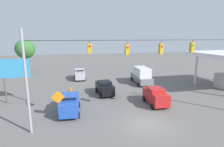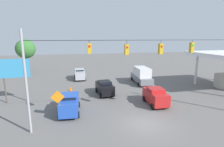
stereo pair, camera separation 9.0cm
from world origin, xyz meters
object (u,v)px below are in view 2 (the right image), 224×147
at_px(traffic_cone_nearest, 70,103).
at_px(traffic_cone_second, 70,95).
at_px(traffic_cone_third, 71,88).
at_px(sedan_silver_withflow_far, 80,74).
at_px(roadside_billboard, 14,72).
at_px(box_truck_grey_oncoming_far, 142,75).
at_px(work_zone_sign, 58,99).
at_px(tree_horizon_left, 26,49).
at_px(sedan_red_crossing_near, 155,96).
at_px(overhead_signal_span, 144,66).
at_px(sedan_blue_parked_shoulder, 70,103).
at_px(sedan_black_withflow_mid, 105,88).

xyz_separation_m(traffic_cone_nearest, traffic_cone_second, (0.02, -3.07, 0.00)).
relative_size(traffic_cone_nearest, traffic_cone_third, 1.00).
distance_m(sedan_silver_withflow_far, roadside_billboard, 13.34).
xyz_separation_m(box_truck_grey_oncoming_far, traffic_cone_nearest, (11.89, 7.77, -1.01)).
xyz_separation_m(work_zone_sign, tree_horizon_left, (8.15, -24.86, 3.26)).
bearing_deg(traffic_cone_nearest, sedan_red_crossing_near, 170.09).
bearing_deg(sedan_red_crossing_near, tree_horizon_left, -51.21).
height_order(sedan_red_crossing_near, box_truck_grey_oncoming_far, box_truck_grey_oncoming_far).
xyz_separation_m(sedan_red_crossing_near, box_truck_grey_oncoming_far, (-2.19, -9.47, 0.33)).
height_order(traffic_cone_nearest, roadside_billboard, roadside_billboard).
distance_m(overhead_signal_span, sedan_red_crossing_near, 6.18).
height_order(box_truck_grey_oncoming_far, traffic_cone_nearest, box_truck_grey_oncoming_far).
distance_m(sedan_blue_parked_shoulder, tree_horizon_left, 25.75).
relative_size(sedan_black_withflow_mid, roadside_billboard, 0.76).
xyz_separation_m(sedan_blue_parked_shoulder, traffic_cone_third, (-0.07, -7.81, -0.68)).
relative_size(overhead_signal_span, sedan_silver_withflow_far, 4.53).
relative_size(box_truck_grey_oncoming_far, work_zone_sign, 2.21).
bearing_deg(traffic_cone_nearest, sedan_blue_parked_shoulder, 88.03).
bearing_deg(sedan_red_crossing_near, traffic_cone_second, -26.12).
distance_m(sedan_black_withflow_mid, roadside_billboard, 11.24).
relative_size(sedan_red_crossing_near, box_truck_grey_oncoming_far, 0.63).
distance_m(overhead_signal_span, sedan_blue_parked_shoulder, 8.59).
xyz_separation_m(sedan_blue_parked_shoulder, roadside_billboard, (6.22, -4.58, 2.75)).
bearing_deg(sedan_blue_parked_shoulder, work_zone_sign, 48.46).
xyz_separation_m(sedan_silver_withflow_far, traffic_cone_second, (1.76, 10.03, -0.67)).
bearing_deg(traffic_cone_third, traffic_cone_second, 89.30).
height_order(sedan_blue_parked_shoulder, roadside_billboard, roadside_billboard).
distance_m(sedan_red_crossing_near, tree_horizon_left, 30.56).
bearing_deg(roadside_billboard, traffic_cone_second, -177.51).
bearing_deg(box_truck_grey_oncoming_far, sedan_silver_withflow_far, -27.69).
bearing_deg(tree_horizon_left, overhead_signal_span, 120.60).
relative_size(traffic_cone_third, tree_horizon_left, 0.10).
distance_m(traffic_cone_second, traffic_cone_third, 2.95).
height_order(roadside_billboard, tree_horizon_left, tree_horizon_left).
bearing_deg(tree_horizon_left, traffic_cone_nearest, 112.92).
bearing_deg(traffic_cone_second, sedan_silver_withflow_far, -99.94).
height_order(overhead_signal_span, sedan_blue_parked_shoulder, overhead_signal_span).
height_order(overhead_signal_span, sedan_silver_withflow_far, overhead_signal_span).
height_order(sedan_red_crossing_near, sedan_black_withflow_mid, sedan_red_crossing_near).
bearing_deg(box_truck_grey_oncoming_far, roadside_billboard, 15.30).
bearing_deg(sedan_black_withflow_mid, sedan_red_crossing_near, 135.98).
distance_m(sedan_red_crossing_near, box_truck_grey_oncoming_far, 9.72).
bearing_deg(roadside_billboard, traffic_cone_third, -152.85).
height_order(sedan_black_withflow_mid, traffic_cone_nearest, sedan_black_withflow_mid).
bearing_deg(work_zone_sign, tree_horizon_left, -71.84).
xyz_separation_m(overhead_signal_span, traffic_cone_nearest, (6.68, -5.05, -4.90)).
bearing_deg(traffic_cone_third, sedan_black_withflow_mid, 148.66).
height_order(roadside_billboard, work_zone_sign, roadside_billboard).
height_order(sedan_silver_withflow_far, sedan_red_crossing_near, sedan_red_crossing_near).
bearing_deg(overhead_signal_span, roadside_billboard, -31.21).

